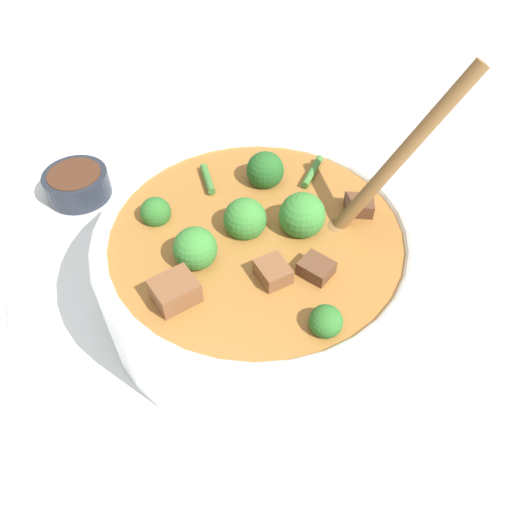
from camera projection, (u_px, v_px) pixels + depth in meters
ground_plane at (256, 299)px, 0.51m from camera, size 4.00×4.00×0.00m
stew_bowl at (256, 261)px, 0.46m from camera, size 0.29×0.29×0.24m
condiment_bowl at (77, 183)px, 0.60m from camera, size 0.08×0.08×0.03m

